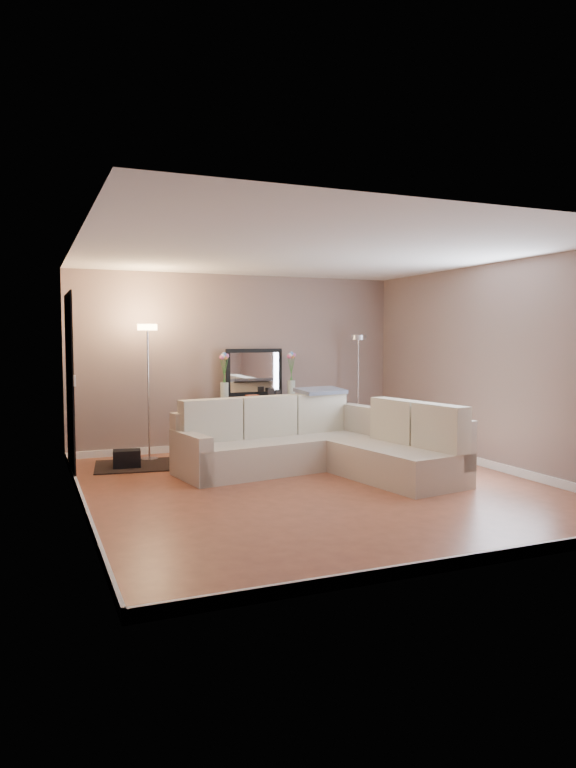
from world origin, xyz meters
name	(u,v)px	position (x,y,z in m)	size (l,w,h in m)	color
floor	(315,487)	(0.00, 0.00, -0.01)	(5.00, 5.50, 0.01)	#9C5338
ceiling	(316,252)	(0.00, 0.00, 2.60)	(5.00, 5.50, 0.01)	white
wall_back	(238,362)	(0.00, 2.76, 1.30)	(5.00, 0.02, 2.60)	gray
wall_front	(479,389)	(0.00, -2.76, 1.30)	(5.00, 0.02, 2.60)	gray
wall_left	(78,376)	(-2.51, 0.00, 1.30)	(0.02, 5.50, 2.60)	gray
wall_right	(497,367)	(2.51, 0.00, 1.30)	(0.02, 5.50, 2.60)	gray
baseboard_back	(239,445)	(0.00, 2.73, 0.05)	(5.00, 0.03, 0.10)	white
baseboard_front	(473,560)	(0.00, -2.73, 0.05)	(5.00, 0.03, 0.10)	white
baseboard_left	(83,504)	(-2.48, 0.00, 0.05)	(0.03, 5.50, 0.10)	white
baseboard_right	(493,465)	(2.48, 0.00, 0.05)	(0.03, 5.50, 0.10)	white
doorway	(70,385)	(-2.48, 1.70, 1.10)	(0.02, 1.20, 2.20)	black
switch_plate	(75,381)	(-2.48, 0.85, 1.20)	(0.02, 0.08, 0.12)	white
sectional_sofa	(319,445)	(0.38, 0.70, 0.34)	(2.97, 2.60, 0.92)	beige
throw_blanket	(321,391)	(0.73, 1.41, 0.95)	(0.66, 0.38, 0.05)	slate
console_table	(254,421)	(0.14, 2.45, 0.44)	(1.29, 0.42, 0.78)	black
leaning_mirror	(254,372)	(0.20, 2.62, 1.15)	(0.90, 0.10, 0.70)	black
table_decor	(260,395)	(0.21, 2.42, 0.82)	(0.54, 0.13, 0.13)	#D45125
flower_vase_left	(224,379)	(-0.32, 2.42, 1.07)	(0.15, 0.12, 0.67)	silver
flower_vase_right	(291,377)	(0.75, 2.49, 1.07)	(0.15, 0.12, 0.67)	silver
floor_lamp_lit	(148,365)	(-1.44, 2.25, 1.31)	(0.29, 0.29, 1.85)	silver
floor_lamp_unlit	(358,367)	(1.80, 2.32, 1.21)	(0.28, 0.28, 1.71)	silver
charcoal_rug	(143,465)	(-1.59, 1.92, 0.01)	(1.20, 0.90, 0.02)	black
black_bag	(127,459)	(-1.80, 1.85, 0.12)	(0.34, 0.24, 0.22)	black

